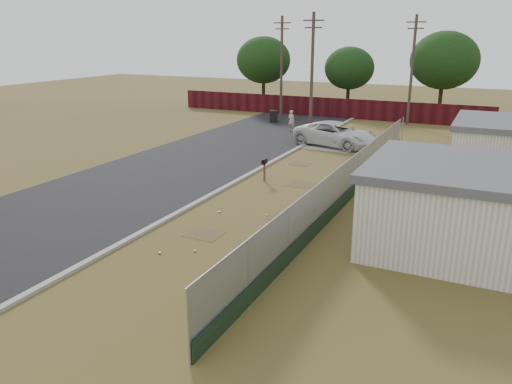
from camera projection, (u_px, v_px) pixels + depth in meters
The scene contains 13 objects.
ground at pixel (274, 200), 23.27m from camera, with size 120.00×120.00×0.00m, color brown.
street at pixel (230, 152), 32.98m from camera, with size 15.10×60.00×0.12m.
chainlink_fence at pixel (347, 187), 22.62m from camera, with size 0.10×27.06×2.02m.
privacy_fence at pixel (323, 107), 46.97m from camera, with size 30.00×0.12×1.80m, color #450E13.
utility_poles at pixel (335, 69), 41.14m from camera, with size 12.60×8.24×9.00m.
houses at pixel (510, 176), 21.49m from camera, with size 9.30×17.24×3.10m.
horizon_trees at pixel (397, 69), 41.79m from camera, with size 33.32×31.94×7.78m.
fire_hydrant at pixel (210, 292), 14.18m from camera, with size 0.37×0.37×0.83m.
mailbox at pixel (264, 164), 26.12m from camera, with size 0.21×0.52×1.19m.
pickup_truck at pixel (336, 134), 34.47m from camera, with size 2.76×5.98×1.66m, color silver.
pedestrian at pixel (291, 120), 40.01m from camera, with size 0.61×0.40×1.66m, color #C2AF8E.
trash_bin at pixel (274, 116), 44.03m from camera, with size 0.87×0.85×1.05m.
scattered_litter at pixel (243, 217), 21.03m from camera, with size 2.79×12.14×0.07m.
Camera 1 is at (8.78, -20.27, 7.36)m, focal length 35.00 mm.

